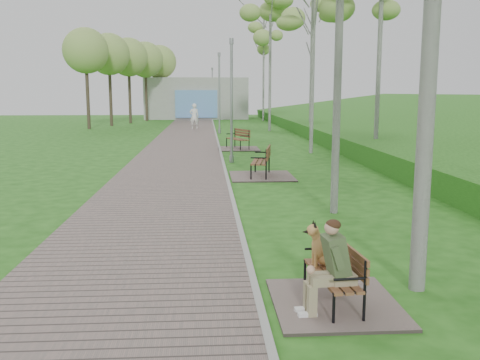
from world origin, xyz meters
name	(u,v)px	position (x,y,z in m)	size (l,w,h in m)	color
walkway	(182,149)	(-1.75, 21.50, 0.02)	(3.50, 67.00, 0.04)	#6C5E58
kerb	(220,149)	(0.00, 21.50, 0.03)	(0.10, 67.00, 0.05)	#999993
building_north	(197,98)	(-1.50, 50.97, 1.99)	(10.00, 5.20, 4.00)	#9E9E99
bench_main	(330,277)	(0.86, 3.10, 0.37)	(1.54, 1.71, 1.35)	#6C5E58
bench_second	(260,170)	(1.06, 13.33, 0.22)	(1.94, 2.16, 1.19)	#6C5E58
bench_third	(238,145)	(0.84, 21.57, 0.21)	(1.88, 2.09, 1.15)	#6C5E58
lamp_post_second	(232,106)	(0.33, 16.83, 2.13)	(0.18, 0.18, 4.56)	gray
lamp_post_third	(219,96)	(0.25, 31.18, 2.37)	(0.20, 0.20, 5.07)	gray
lamp_post_far	(212,95)	(0.06, 49.64, 2.32)	(0.19, 0.19, 4.96)	gray
pedestrian_near	(194,116)	(-1.44, 35.32, 0.91)	(0.66, 0.44, 1.82)	white
birch_far_b	(271,13)	(3.71, 33.20, 7.79)	(2.96, 2.96, 9.92)	silver
birch_far_c	(312,23)	(5.67, 28.92, 6.63)	(2.47, 2.47, 8.45)	silver
birch_distant_b	(264,34)	(4.65, 45.89, 7.75)	(2.70, 2.70, 9.87)	silver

